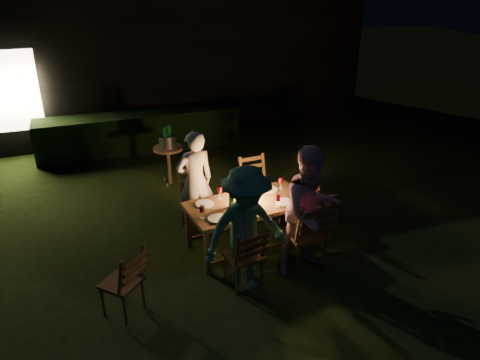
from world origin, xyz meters
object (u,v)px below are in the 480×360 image
object	(u,v)px
bottle_bucket_a	(165,140)
bottle_bucket_b	(170,138)
person_opp_left	(246,231)
ice_bucket	(167,141)
chair_end	(321,210)
chair_spare	(124,293)
chair_near_right	(306,245)
bottle_table	(231,197)
dining_table	(248,207)
lantern	(250,190)
person_house_side	(195,181)
chair_far_right	(257,197)
side_table	(168,152)
person_opp_right	(311,211)
chair_far_left	(198,211)
chair_near_left	(244,266)

from	to	relation	value
bottle_bucket_a	bottle_bucket_b	xyz separation A→B (m)	(0.10, 0.08, 0.00)
person_opp_left	ice_bucket	xyz separation A→B (m)	(-0.27, 3.28, 0.00)
person_opp_left	bottle_bucket_a	size ratio (longest dim) A/B	5.06
chair_end	chair_spare	world-z (taller)	chair_end
chair_near_right	bottle_table	size ratio (longest dim) A/B	3.83
dining_table	bottle_table	size ratio (longest dim) A/B	6.21
chair_near_right	chair_end	world-z (taller)	chair_near_right
lantern	ice_bucket	distance (m)	2.45
dining_table	bottle_bucket_a	xyz separation A→B (m)	(-0.67, 2.37, 0.24)
chair_near_right	chair_end	bearing A→B (deg)	50.81
chair_end	person_house_side	world-z (taller)	person_house_side
chair_far_right	bottle_table	distance (m)	1.23
ice_bucket	chair_spare	bearing A→B (deg)	-110.00
side_table	ice_bucket	size ratio (longest dim) A/B	2.33
person_opp_right	bottle_bucket_a	world-z (taller)	person_opp_right
chair_far_right	bottle_bucket_b	bearing A→B (deg)	-62.37
bottle_bucket_b	person_opp_right	bearing A→B (deg)	-70.88
dining_table	side_table	size ratio (longest dim) A/B	2.49
chair_far_left	person_opp_right	bearing A→B (deg)	117.16
dining_table	chair_far_right	bearing A→B (deg)	54.42
dining_table	person_opp_right	size ratio (longest dim) A/B	1.02
dining_table	bottle_bucket_b	xyz separation A→B (m)	(-0.57, 2.45, 0.24)
chair_far_left	bottle_table	bearing A→B (deg)	102.24
chair_near_right	bottle_bucket_b	xyz separation A→B (m)	(-1.11, 3.16, 0.54)
dining_table	chair_near_right	size ratio (longest dim) A/B	1.62
chair_far_right	side_table	world-z (taller)	chair_far_right
chair_near_left	chair_end	distance (m)	1.85
chair_end	person_opp_right	world-z (taller)	person_opp_right
dining_table	person_opp_left	distance (m)	0.95
person_house_side	person_opp_left	xyz separation A→B (m)	(0.20, -1.63, 0.05)
person_opp_right	side_table	size ratio (longest dim) A/B	2.43
person_opp_right	lantern	bearing A→B (deg)	114.69
side_table	bottle_bucket_a	distance (m)	0.25
chair_far_right	ice_bucket	xyz separation A→B (m)	(-1.07, 1.58, 0.52)
bottle_table	bottle_bucket_b	world-z (taller)	bottle_bucket_b
side_table	bottle_bucket_b	size ratio (longest dim) A/B	2.19
chair_far_left	bottle_bucket_a	world-z (taller)	bottle_bucket_a
person_opp_left	bottle_bucket_b	distance (m)	3.33
person_opp_right	bottle_bucket_a	distance (m)	3.36
chair_near_right	person_opp_left	size ratio (longest dim) A/B	0.66
bottle_table	person_opp_right	bearing A→B (deg)	-42.59
bottle_bucket_a	chair_near_right	bearing A→B (deg)	-68.66
dining_table	chair_spare	bearing A→B (deg)	-161.97
side_table	bottle_bucket_b	xyz separation A→B (m)	(0.05, 0.04, 0.24)
person_opp_right	side_table	xyz separation A→B (m)	(-1.16, 3.17, -0.23)
chair_far_right	person_opp_right	distance (m)	1.69
chair_far_right	side_table	xyz separation A→B (m)	(-1.07, 1.58, 0.32)
chair_spare	dining_table	bearing A→B (deg)	-18.95
chair_end	bottle_table	xyz separation A→B (m)	(-1.47, -0.18, 0.55)
chair_near_left	chair_far_right	bearing A→B (deg)	54.40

